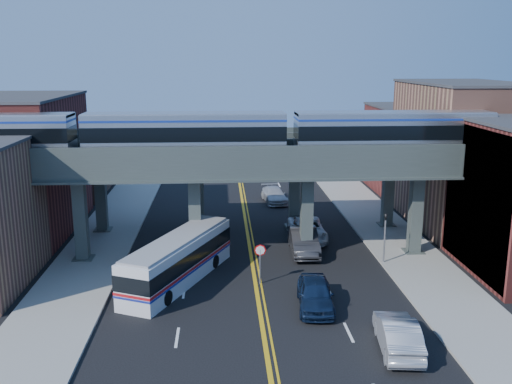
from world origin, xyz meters
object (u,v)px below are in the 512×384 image
(traffic_signal, at_px, (385,233))
(car_parked_curb, at_px, (398,334))
(car_lane_d, at_px, (274,195))
(transit_train, at_px, (185,133))
(transit_bus, at_px, (178,260))
(car_lane_a, at_px, (315,294))
(stop_sign, at_px, (260,258))
(car_lane_b, at_px, (304,241))
(car_lane_c, at_px, (307,229))

(traffic_signal, distance_m, car_parked_curb, 12.30)
(traffic_signal, xyz_separation_m, car_lane_d, (-6.01, 18.09, -1.57))
(transit_train, height_order, car_parked_curb, transit_train)
(transit_bus, relative_size, car_lane_a, 2.21)
(transit_train, bearing_deg, stop_sign, -46.10)
(car_lane_a, bearing_deg, car_lane_d, 95.01)
(car_lane_d, bearing_deg, transit_bus, -118.30)
(car_parked_curb, bearing_deg, car_lane_d, -77.16)
(car_lane_d, relative_size, car_parked_curb, 0.99)
(transit_bus, bearing_deg, transit_train, 19.12)
(transit_bus, relative_size, car_parked_curb, 2.17)
(transit_train, height_order, stop_sign, transit_train)
(transit_bus, distance_m, car_lane_d, 21.96)
(traffic_signal, distance_m, car_lane_b, 6.09)
(transit_train, height_order, car_lane_b, transit_train)
(stop_sign, bearing_deg, car_lane_b, 57.60)
(car_lane_b, height_order, car_parked_curb, car_lane_b)
(stop_sign, distance_m, car_lane_d, 21.31)
(car_lane_b, bearing_deg, traffic_signal, -25.77)
(car_lane_b, xyz_separation_m, car_lane_d, (-0.74, 15.37, -0.18))
(car_lane_a, bearing_deg, traffic_signal, 53.71)
(traffic_signal, relative_size, car_lane_c, 0.70)
(car_lane_a, relative_size, car_lane_c, 0.85)
(car_lane_b, bearing_deg, car_lane_a, -92.68)
(transit_bus, relative_size, car_lane_c, 1.89)
(car_parked_curb, bearing_deg, traffic_signal, -96.25)
(car_lane_c, bearing_deg, car_lane_a, -96.16)
(transit_bus, distance_m, car_lane_c, 12.69)
(stop_sign, xyz_separation_m, transit_bus, (-5.22, 0.69, -0.31))
(car_lane_b, bearing_deg, transit_bus, -148.90)
(stop_sign, relative_size, car_lane_b, 0.47)
(car_lane_c, height_order, car_lane_d, car_lane_c)
(car_lane_c, bearing_deg, car_lane_b, -102.72)
(traffic_signal, distance_m, car_lane_c, 7.63)
(car_lane_d, xyz_separation_m, car_parked_curb, (3.31, -30.00, 0.10))
(transit_bus, relative_size, car_lane_b, 1.98)
(car_lane_b, bearing_deg, car_lane_d, 94.30)
(car_lane_a, bearing_deg, car_lane_c, 88.43)
(transit_bus, xyz_separation_m, car_lane_b, (8.85, 5.03, -0.54))
(car_lane_a, height_order, car_lane_c, car_lane_a)
(stop_sign, relative_size, car_parked_curb, 0.52)
(car_lane_c, xyz_separation_m, car_parked_curb, (1.82, -17.86, 0.03))
(car_lane_d, bearing_deg, car_lane_c, -89.60)
(car_lane_a, relative_size, car_lane_b, 0.90)
(transit_train, bearing_deg, traffic_signal, -8.30)
(transit_train, relative_size, car_parked_curb, 8.43)
(car_lane_a, distance_m, car_lane_b, 9.57)
(transit_train, xyz_separation_m, car_lane_a, (7.74, -8.82, -8.24))
(car_lane_a, xyz_separation_m, car_parked_curb, (3.27, -5.08, -0.01))
(stop_sign, height_order, car_lane_b, stop_sign)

